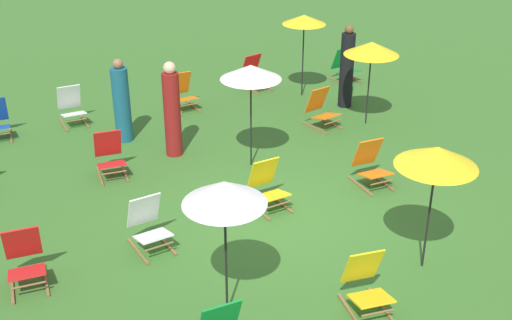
{
  "coord_description": "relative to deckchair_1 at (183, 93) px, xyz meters",
  "views": [
    {
      "loc": [
        -4.2,
        -7.81,
        5.39
      ],
      "look_at": [
        0.0,
        1.2,
        0.5
      ],
      "focal_mm": 45.24,
      "sensor_mm": 36.0,
      "label": 1
    }
  ],
  "objects": [
    {
      "name": "deckchair_10",
      "position": [
        1.78,
        -4.82,
        0.0
      ],
      "size": [
        0.49,
        0.77,
        0.83
      ],
      "rotation": [
        0.0,
        0.0,
        -0.01
      ],
      "color": "olive",
      "rests_on": "ground"
    },
    {
      "name": "person_0",
      "position": [
        -1.65,
        -1.16,
        0.42
      ],
      "size": [
        0.42,
        0.42,
        1.7
      ],
      "rotation": [
        0.0,
        0.0,
        5.02
      ],
      "color": "#195972",
      "rests_on": "ground"
    },
    {
      "name": "umbrella_1",
      "position": [
        2.83,
        -0.41,
        1.44
      ],
      "size": [
        1.0,
        1.0,
        1.93
      ],
      "color": "black",
      "rests_on": "ground"
    },
    {
      "name": "deckchair_11",
      "position": [
        -4.05,
        -5.24,
        0.0
      ],
      "size": [
        0.53,
        0.79,
        0.83
      ],
      "rotation": [
        0.0,
        0.0,
        -0.07
      ],
      "color": "olive",
      "rests_on": "ground"
    },
    {
      "name": "deckchair_9",
      "position": [
        2.31,
        -2.2,
        0.0
      ],
      "size": [
        0.62,
        0.84,
        0.83
      ],
      "rotation": [
        0.0,
        0.0,
        0.21
      ],
      "color": "olive",
      "rests_on": "ground"
    },
    {
      "name": "umbrella_3",
      "position": [
        0.2,
        -3.26,
        1.43
      ],
      "size": [
        1.09,
        1.09,
        1.94
      ],
      "color": "black",
      "rests_on": "ground"
    },
    {
      "name": "ground_plane",
      "position": [
        -0.07,
        -5.24,
        -0.37
      ],
      "size": [
        40.0,
        40.0,
        0.0
      ],
      "primitive_type": "plane",
      "color": "#386B28"
    },
    {
      "name": "deckchair_13",
      "position": [
        -0.19,
        -4.75,
        0.0
      ],
      "size": [
        0.54,
        0.8,
        0.83
      ],
      "rotation": [
        0.0,
        0.0,
        0.09
      ],
      "color": "olive",
      "rests_on": "ground"
    },
    {
      "name": "deckchair_1",
      "position": [
        0.0,
        0.0,
        0.0
      ],
      "size": [
        0.53,
        0.79,
        0.83
      ],
      "rotation": [
        0.0,
        0.0,
        0.07
      ],
      "color": "olive",
      "rests_on": "ground"
    },
    {
      "name": "umbrella_0",
      "position": [
        3.25,
        -2.49,
        1.28
      ],
      "size": [
        1.13,
        1.13,
        1.79
      ],
      "color": "black",
      "rests_on": "ground"
    },
    {
      "name": "person_2",
      "position": [
        -0.95,
        -2.21,
        0.51
      ],
      "size": [
        0.39,
        0.39,
        1.85
      ],
      "rotation": [
        0.0,
        0.0,
        3.4
      ],
      "color": "maroon",
      "rests_on": "ground"
    },
    {
      "name": "deckchair_14",
      "position": [
        -2.3,
        -5.09,
        0.0
      ],
      "size": [
        0.56,
        0.81,
        0.83
      ],
      "rotation": [
        0.0,
        0.0,
        0.11
      ],
      "color": "olive",
      "rests_on": "ground"
    },
    {
      "name": "deckchair_6",
      "position": [
        -2.43,
        0.16,
        0.0
      ],
      "size": [
        0.5,
        0.77,
        0.83
      ],
      "rotation": [
        0.0,
        0.0,
        0.03
      ],
      "color": "olive",
      "rests_on": "ground"
    },
    {
      "name": "deckchair_3",
      "position": [
        4.32,
        0.09,
        0.0
      ],
      "size": [
        0.57,
        0.82,
        0.83
      ],
      "rotation": [
        0.0,
        0.0,
        0.13
      ],
      "color": "olive",
      "rests_on": "ground"
    },
    {
      "name": "person_1",
      "position": [
        3.39,
        -1.42,
        0.52
      ],
      "size": [
        0.44,
        0.44,
        1.87
      ],
      "rotation": [
        0.0,
        0.0,
        5.55
      ],
      "color": "black",
      "rests_on": "ground"
    },
    {
      "name": "deckchair_7",
      "position": [
        -2.25,
        -2.54,
        0.0
      ],
      "size": [
        0.54,
        0.8,
        0.83
      ],
      "rotation": [
        0.0,
        0.0,
        -0.09
      ],
      "color": "olive",
      "rests_on": "ground"
    },
    {
      "name": "deckchair_2",
      "position": [
        2.03,
        0.52,
        0.0
      ],
      "size": [
        0.65,
        0.85,
        0.83
      ],
      "rotation": [
        0.0,
        0.0,
        0.25
      ],
      "color": "olive",
      "rests_on": "ground"
    },
    {
      "name": "umbrella_2",
      "position": [
        -1.84,
        -6.97,
        1.38
      ],
      "size": [
        1.01,
        1.01,
        1.9
      ],
      "color": "black",
      "rests_on": "ground"
    },
    {
      "name": "umbrella_4",
      "position": [
        1.07,
        -7.2,
        1.35
      ],
      "size": [
        1.1,
        1.1,
        1.86
      ],
      "color": "black",
      "rests_on": "ground"
    },
    {
      "name": "deckchair_5",
      "position": [
        -0.2,
        -7.63,
        0.0
      ],
      "size": [
        0.58,
        0.82,
        0.83
      ],
      "rotation": [
        0.0,
        0.0,
        -0.14
      ],
      "color": "olive",
      "rests_on": "ground"
    }
  ]
}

